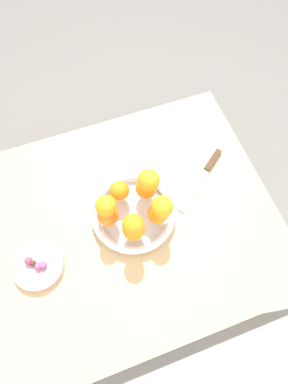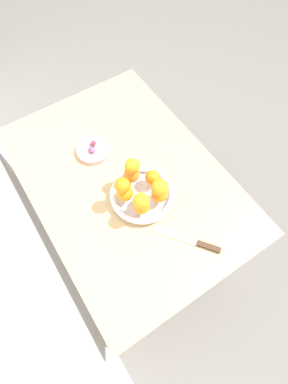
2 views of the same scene
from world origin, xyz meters
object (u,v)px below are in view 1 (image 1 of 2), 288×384
dining_table (102,237)px  candy_ball_0 (38,266)px  fruit_bowl (133,212)px  orange_1 (119,191)px  orange_6 (162,207)px  candy_ball_2 (43,265)px  candy_ball_4 (33,263)px  orange_4 (158,213)px  orange_0 (146,188)px  orange_3 (134,230)px  candy_dish (38,265)px  orange_8 (133,225)px  knife (204,174)px  candy_ball_1 (38,268)px  candy_ball_3 (28,261)px  orange_7 (106,206)px  orange_2 (108,215)px  orange_5 (149,180)px

dining_table → candy_ball_0: (0.19, 0.05, 0.12)m
fruit_bowl → orange_1: (0.02, -0.06, 0.05)m
orange_6 → candy_ball_2: orange_6 is taller
orange_1 → candy_ball_4: (0.30, 0.11, -0.04)m
orange_4 → candy_ball_2: orange_4 is taller
orange_0 → orange_3: bearing=54.7°
fruit_bowl → orange_3: orange_3 is taller
candy_dish → orange_8: 0.31m
orange_4 → dining_table: bearing=-10.5°
orange_6 → knife: (-0.20, -0.10, -0.13)m
orange_4 → candy_ball_1: (0.37, 0.03, -0.04)m
candy_ball_1 → candy_ball_2: size_ratio=0.79×
knife → fruit_bowl: bearing=11.7°
candy_ball_4 → candy_ball_3: bearing=-46.3°
orange_7 → orange_2: bearing=57.6°
orange_1 → orange_4: bearing=128.1°
orange_2 → orange_6: size_ratio=1.04×
orange_6 → candy_ball_4: (0.39, 0.00, -0.10)m
orange_1 → orange_8: size_ratio=0.99×
candy_dish → orange_4: size_ratio=2.41×
candy_dish → orange_6: size_ratio=2.39×
fruit_bowl → orange_4: (-0.06, 0.04, 0.05)m
orange_4 → candy_ball_0: size_ratio=3.09×
orange_5 → candy_ball_2: bearing=16.0°
orange_7 → candy_dish: bearing=14.0°
candy_ball_1 → candy_ball_3: size_ratio=0.76×
candy_ball_1 → candy_ball_3: (0.02, -0.03, 0.00)m
orange_4 → knife: size_ratio=0.28×
orange_0 → orange_7: size_ratio=1.08×
dining_table → candy_dish: candy_dish is taller
dining_table → orange_6: (-0.19, 0.04, 0.22)m
orange_1 → orange_8: bearing=89.8°
orange_7 → candy_ball_4: bearing=12.7°
orange_1 → orange_2: size_ratio=0.93×
orange_5 → orange_0: bearing=-60.0°
knife → orange_3: bearing=23.0°
orange_3 → orange_4: 0.09m
candy_ball_1 → orange_4: bearing=-176.1°
dining_table → knife: size_ratio=4.98×
orange_7 → orange_8: same height
orange_1 → candy_ball_2: size_ratio=2.85×
orange_1 → orange_4: orange_4 is taller
candy_dish → orange_0: orange_0 is taller
orange_0 → candy_ball_2: bearing=17.3°
fruit_bowl → orange_4: 0.09m
orange_2 → orange_8: orange_8 is taller
fruit_bowl → orange_8: bearing=73.1°
orange_6 → candy_ball_2: 0.37m
dining_table → candy_dish: (0.19, 0.05, 0.10)m
orange_5 → candy_ball_4: (0.38, 0.09, -0.11)m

